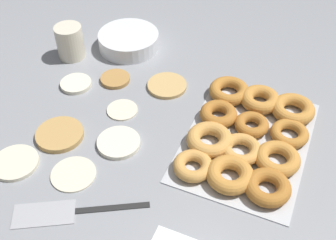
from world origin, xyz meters
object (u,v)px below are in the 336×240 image
pancake_5 (73,173)px  pancake_6 (167,85)px  pancake_7 (60,134)px  donut_tray (247,135)px  spatula (59,212)px  pancake_0 (122,109)px  pancake_1 (15,163)px  paper_cup (70,42)px  pancake_3 (119,143)px  pancake_4 (76,84)px  batter_bowl (129,41)px  pancake_2 (115,79)px

pancake_5 → pancake_6: bearing=-11.1°
pancake_7 → donut_tray: size_ratio=0.29×
pancake_5 → spatula: bearing=-164.4°
pancake_0 → pancake_7: bearing=145.7°
pancake_0 → pancake_6: same height
pancake_1 → paper_cup: paper_cup is taller
pancake_0 → pancake_5: 0.23m
pancake_3 → pancake_6: 0.25m
pancake_7 → pancake_4: bearing=20.5°
pancake_3 → batter_bowl: size_ratio=0.56×
donut_tray → pancake_7: bearing=111.3°
pancake_3 → batter_bowl: (0.38, 0.16, 0.02)m
pancake_0 → pancake_1: bearing=151.2°
batter_bowl → spatula: (-0.60, -0.14, -0.02)m
pancake_3 → pancake_4: same height
spatula → donut_tray: bearing=-159.8°
pancake_2 → pancake_4: same height
pancake_3 → pancake_0: bearing=23.5°
pancake_3 → pancake_6: pancake_3 is taller
pancake_1 → spatula: bearing=-113.5°
pancake_5 → pancake_1: bearing=100.5°
pancake_1 → spatula: 0.18m
batter_bowl → pancake_3: bearing=-156.6°
pancake_0 → pancake_3: bearing=-156.5°
pancake_0 → pancake_6: (0.14, -0.07, 0.00)m
pancake_7 → batter_bowl: 0.41m
pancake_1 → pancake_5: size_ratio=1.04×
paper_cup → pancake_0: bearing=-122.0°
pancake_2 → paper_cup: bearing=72.9°
pancake_0 → pancake_2: (0.10, 0.08, 0.00)m
pancake_2 → pancake_6: bearing=-77.8°
pancake_6 → pancake_7: size_ratio=0.94×
pancake_0 → donut_tray: bearing=-85.9°
pancake_1 → pancake_6: bearing=-28.3°
pancake_3 → pancake_4: size_ratio=1.22×
pancake_4 → pancake_6: pancake_4 is taller
pancake_1 → batter_bowl: size_ratio=0.58×
pancake_2 → pancake_7: (-0.25, 0.02, 0.00)m
batter_bowl → paper_cup: bearing=128.5°
pancake_0 → spatula: size_ratio=0.30×
pancake_1 → pancake_4: bearing=4.7°
pancake_6 → donut_tray: (-0.11, -0.26, 0.01)m
donut_tray → pancake_4: bearing=87.9°
pancake_4 → pancake_7: 0.20m
pancake_2 → pancake_5: bearing=-167.7°
donut_tray → paper_cup: paper_cup is taller
pancake_7 → pancake_5: bearing=-133.3°
batter_bowl → pancake_2: bearing=-166.6°
pancake_3 → batter_bowl: batter_bowl is taller
pancake_1 → pancake_6: 0.45m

